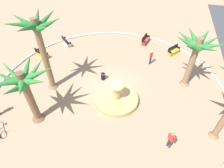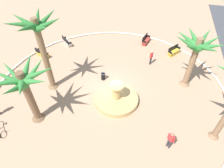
% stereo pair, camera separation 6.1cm
% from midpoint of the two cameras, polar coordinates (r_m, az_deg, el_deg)
% --- Properties ---
extents(ground_plane, '(80.00, 80.00, 0.00)m').
position_cam_midpoint_polar(ground_plane, '(17.56, -0.42, -1.33)').
color(ground_plane, tan).
extents(plaza_curb, '(21.03, 21.03, 0.20)m').
position_cam_midpoint_polar(plaza_curb, '(17.49, -0.42, -1.09)').
color(plaza_curb, silver).
rests_on(plaza_curb, ground).
extents(fountain, '(3.74, 3.74, 1.91)m').
position_cam_midpoint_polar(fountain, '(16.28, 1.41, -4.45)').
color(fountain, tan).
rests_on(fountain, ground).
extents(palm_tree_near_fountain, '(3.93, 4.01, 5.13)m').
position_cam_midpoint_polar(palm_tree_near_fountain, '(17.06, 24.22, 9.45)').
color(palm_tree_near_fountain, '#8E6B4C').
rests_on(palm_tree_near_fountain, ground).
extents(palm_tree_mid_plaza, '(4.10, 4.07, 6.91)m').
position_cam_midpoint_polar(palm_tree_mid_plaza, '(15.66, -20.97, 12.91)').
color(palm_tree_mid_plaza, brown).
rests_on(palm_tree_mid_plaza, ground).
extents(palm_tree_far_side, '(4.24, 4.24, 4.98)m').
position_cam_midpoint_polar(palm_tree_far_side, '(13.84, -24.80, -0.16)').
color(palm_tree_far_side, brown).
rests_on(palm_tree_far_side, ground).
extents(bench_east, '(1.00, 1.68, 1.00)m').
position_cam_midpoint_polar(bench_east, '(22.61, -20.16, 8.45)').
color(bench_east, gold).
rests_on(bench_east, ground).
extents(bench_west, '(1.57, 1.37, 1.00)m').
position_cam_midpoint_polar(bench_west, '(22.75, 18.16, 9.21)').
color(bench_west, gold).
rests_on(bench_west, ground).
extents(bench_north, '(1.67, 0.87, 1.00)m').
position_cam_midpoint_polar(bench_north, '(24.04, 10.20, 12.71)').
color(bench_north, '#B73D33').
rests_on(bench_north, ground).
extents(bench_southeast, '(1.42, 1.54, 1.00)m').
position_cam_midpoint_polar(bench_southeast, '(23.94, -13.30, 12.08)').
color(bench_southeast, beige).
rests_on(bench_southeast, ground).
extents(trash_bin, '(0.46, 0.46, 0.73)m').
position_cam_midpoint_polar(trash_bin, '(18.26, -2.58, 2.37)').
color(trash_bin, black).
rests_on(trash_bin, ground).
extents(person_cyclist_photo, '(0.36, 0.45, 1.66)m').
position_cam_midpoint_polar(person_cyclist_photo, '(13.80, 17.32, -15.67)').
color(person_cyclist_photo, '#33333D').
rests_on(person_cyclist_photo, ground).
extents(person_pedestrian_stroll, '(0.50, 0.30, 1.65)m').
position_cam_midpoint_polar(person_pedestrian_stroll, '(20.26, 11.80, 8.02)').
color(person_pedestrian_stroll, '#33333D').
rests_on(person_pedestrian_stroll, ground).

